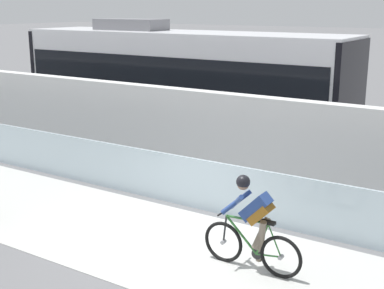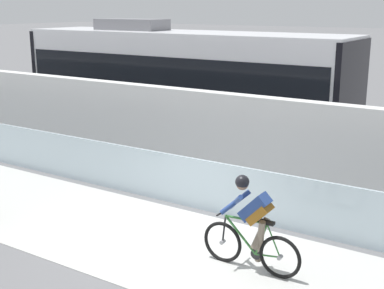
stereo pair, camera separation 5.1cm
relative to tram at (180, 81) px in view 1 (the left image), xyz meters
name	(u,v)px [view 1 (the left image)]	position (x,y,z in m)	size (l,w,h in m)	color
ground_plane	(158,243)	(4.08, -6.85, -1.89)	(200.00, 200.00, 0.00)	slate
bike_path_deck	(158,242)	(4.08, -6.85, -1.89)	(32.00, 3.20, 0.01)	beige
glass_parapet	(210,186)	(4.08, -5.00, -1.34)	(32.00, 0.05, 1.11)	silver
concrete_barrier_wall	(249,143)	(4.08, -3.20, -0.77)	(32.00, 0.36, 2.24)	silver
tram_rail_near	(288,163)	(4.08, -0.72, -1.89)	(32.00, 0.08, 0.01)	#595654
tram_rail_far	(307,151)	(4.08, 0.72, -1.89)	(32.00, 0.08, 0.01)	#595654
tram	(180,81)	(0.00, 0.00, 0.00)	(11.06, 2.54, 3.81)	silver
cyclist_on_bike	(252,226)	(5.99, -6.85, -1.11)	(1.77, 0.58, 1.61)	black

